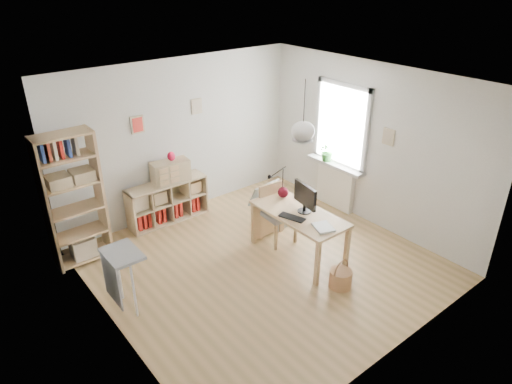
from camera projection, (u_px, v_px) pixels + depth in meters
ground at (263, 264)px, 6.81m from camera, size 4.50×4.50×0.00m
room_shell at (303, 131)px, 6.12m from camera, size 4.50×4.50×4.50m
window_unit at (342, 125)px, 7.79m from camera, size 0.07×1.16×1.46m
radiator at (335, 186)px, 8.28m from camera, size 0.10×0.80×0.80m
windowsill at (335, 165)px, 8.06m from camera, size 0.22×1.20×0.06m
desk at (299, 218)px, 6.72m from camera, size 0.70×1.50×0.75m
cube_shelf at (166, 204)px, 7.87m from camera, size 1.40×0.38×0.72m
tall_bookshelf at (72, 195)px, 6.45m from camera, size 0.80×0.38×2.00m
side_table at (118, 267)px, 5.62m from camera, size 0.40×0.55×0.85m
chair at (276, 210)px, 7.20m from camera, size 0.49×0.49×0.94m
wicker_basket at (341, 278)px, 6.28m from camera, size 0.32×0.31×0.43m
storage_chest at (277, 210)px, 7.87m from camera, size 0.68×0.75×0.64m
monitor at (305, 197)px, 6.59m from camera, size 0.20×0.50×0.44m
keyboard at (292, 217)px, 6.53m from camera, size 0.25×0.41×0.02m
task_lamp at (276, 179)px, 7.03m from camera, size 0.40×0.15×0.42m
yarn_ball at (283, 192)px, 7.08m from camera, size 0.17×0.17×0.17m
paper_tray at (323, 227)px, 6.27m from camera, size 0.32×0.36×0.03m
drawer_chest at (170, 171)px, 7.64m from camera, size 0.66×0.36×0.36m
red_vase at (171, 156)px, 7.55m from camera, size 0.13×0.13×0.16m
potted_plant at (328, 151)px, 8.09m from camera, size 0.40×0.37×0.35m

